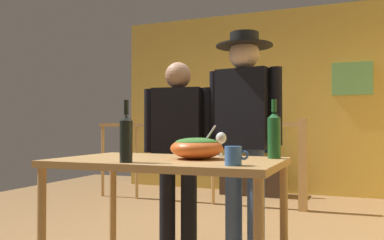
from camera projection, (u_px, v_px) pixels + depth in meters
The scene contains 13 objects.
back_wall at pixel (274, 101), 6.23m from camera, with size 5.06×0.10×2.84m, color gold.
framed_picture at pixel (352, 78), 5.76m from camera, with size 0.56×0.03×0.48m, color #68A965.
stair_railing at pixel (227, 152), 5.15m from camera, with size 2.95×0.10×1.12m.
tv_console at pixel (252, 177), 5.98m from camera, with size 0.90×0.40×0.53m, color #38281E.
flat_screen_tv at pixel (251, 141), 5.97m from camera, with size 0.61×0.12×0.47m.
serving_table at pixel (168, 172), 2.40m from camera, with size 1.34×0.82×0.82m.
salad_bowl at pixel (197, 147), 2.39m from camera, with size 0.32×0.32×0.20m.
wine_glass at pixel (221, 139), 2.63m from camera, with size 0.07×0.07×0.16m.
wine_bottle_green at pixel (274, 134), 2.43m from camera, with size 0.08×0.08×0.36m.
wine_bottle_dark at pixel (126, 137), 2.15m from camera, with size 0.07×0.07×0.34m.
mug_blue at pixel (234, 156), 1.98m from camera, with size 0.12×0.08×0.10m.
person_standing_left at pixel (178, 141), 3.22m from camera, with size 0.58×0.27×1.54m.
person_standing_right at pixel (244, 123), 3.02m from camera, with size 0.58×0.43×1.73m.
Camera 1 is at (1.11, -3.20, 1.01)m, focal length 37.26 mm.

